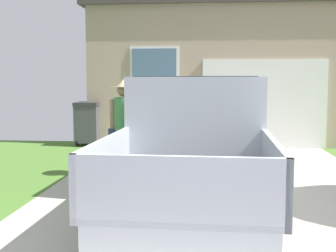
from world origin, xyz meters
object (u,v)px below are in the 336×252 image
object	(u,v)px
pickup_truck	(198,138)
handbag	(131,173)
house_with_garage	(244,62)
wheeled_trash_bin	(88,122)
person_with_hat	(124,123)

from	to	relation	value
pickup_truck	handbag	world-z (taller)	pickup_truck
handbag	house_with_garage	world-z (taller)	house_with_garage
house_with_garage	pickup_truck	bearing A→B (deg)	-99.46
wheeled_trash_bin	house_with_garage	bearing A→B (deg)	39.45
pickup_truck	wheeled_trash_bin	world-z (taller)	pickup_truck
wheeled_trash_bin	person_with_hat	bearing A→B (deg)	-66.31
wheeled_trash_bin	pickup_truck	bearing A→B (deg)	-56.27
wheeled_trash_bin	handbag	bearing A→B (deg)	-65.82
person_with_hat	house_with_garage	xyz separation A→B (m)	(2.57, 7.13, 1.34)
pickup_truck	wheeled_trash_bin	bearing A→B (deg)	125.55
handbag	house_with_garage	size ratio (longest dim) A/B	0.05
handbag	person_with_hat	bearing A→B (deg)	120.40
person_with_hat	handbag	size ratio (longest dim) A/B	4.07
handbag	wheeled_trash_bin	world-z (taller)	wheeled_trash_bin
pickup_truck	house_with_garage	world-z (taller)	house_with_garage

